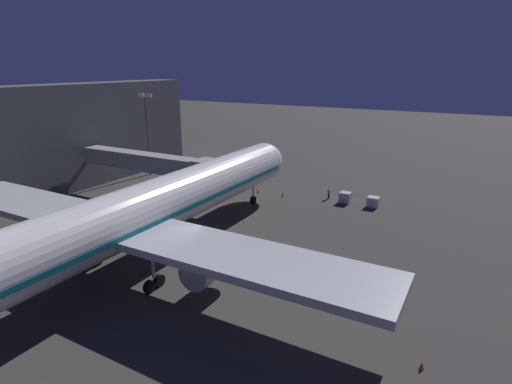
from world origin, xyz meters
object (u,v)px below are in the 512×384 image
(airliner_at_gate, at_px, (134,216))
(ground_crew_under_port_wing, at_px, (329,192))
(traffic_cone_wingtip_svc_side, at_px, (422,365))
(baggage_container_far_row, at_px, (373,202))
(apron_floodlight_mast, at_px, (147,128))
(traffic_cone_nose_port, at_px, (283,195))
(traffic_cone_nose_starboard, at_px, (258,191))
(jet_bridge, at_px, (157,164))
(baggage_container_mid_row, at_px, (345,197))

(airliner_at_gate, distance_m, ground_crew_under_port_wing, 32.89)
(traffic_cone_wingtip_svc_side, bearing_deg, baggage_container_far_row, -70.57)
(airliner_at_gate, bearing_deg, apron_floodlight_mast, -48.87)
(traffic_cone_nose_port, bearing_deg, traffic_cone_nose_starboard, 0.00)
(baggage_container_far_row, relative_size, traffic_cone_nose_port, 2.92)
(apron_floodlight_mast, distance_m, baggage_container_far_row, 42.15)
(apron_floodlight_mast, bearing_deg, baggage_container_far_row, -177.64)
(baggage_container_far_row, distance_m, ground_crew_under_port_wing, 6.96)
(traffic_cone_nose_starboard, bearing_deg, jet_bridge, 45.39)
(apron_floodlight_mast, relative_size, traffic_cone_nose_port, 26.99)
(jet_bridge, distance_m, traffic_cone_wingtip_svc_side, 44.97)
(apron_floodlight_mast, bearing_deg, traffic_cone_nose_starboard, 179.42)
(ground_crew_under_port_wing, bearing_deg, traffic_cone_nose_starboard, 12.01)
(traffic_cone_wingtip_svc_side, bearing_deg, airliner_at_gate, -2.57)
(traffic_cone_nose_starboard, bearing_deg, traffic_cone_nose_port, 180.00)
(baggage_container_mid_row, height_order, traffic_cone_nose_starboard, baggage_container_mid_row)
(jet_bridge, xyz_separation_m, traffic_cone_nose_starboard, (-11.02, -11.17, -5.51))
(baggage_container_far_row, height_order, traffic_cone_nose_port, baggage_container_far_row)
(traffic_cone_nose_port, bearing_deg, jet_bridge, 35.92)
(baggage_container_mid_row, bearing_deg, baggage_container_far_row, -178.31)
(traffic_cone_nose_starboard, bearing_deg, baggage_container_far_row, -173.86)
(jet_bridge, xyz_separation_m, apron_floodlight_mast, (12.28, -11.41, 3.02))
(airliner_at_gate, height_order, traffic_cone_nose_port, airliner_at_gate)
(traffic_cone_nose_port, height_order, traffic_cone_wingtip_svc_side, same)
(airliner_at_gate, distance_m, traffic_cone_nose_starboard, 29.54)
(jet_bridge, relative_size, traffic_cone_wingtip_svc_side, 45.39)
(airliner_at_gate, xyz_separation_m, traffic_cone_wingtip_svc_side, (-27.16, 1.22, -5.41))
(baggage_container_mid_row, xyz_separation_m, traffic_cone_nose_starboard, (13.91, 1.82, -0.51))
(apron_floodlight_mast, distance_m, traffic_cone_nose_starboard, 24.81)
(traffic_cone_nose_port, bearing_deg, ground_crew_under_port_wing, -160.57)
(jet_bridge, bearing_deg, traffic_cone_nose_port, -144.08)
(traffic_cone_nose_port, bearing_deg, airliner_at_gate, 85.66)
(airliner_at_gate, xyz_separation_m, baggage_container_far_row, (-15.83, -30.90, -4.95))
(traffic_cone_nose_starboard, bearing_deg, traffic_cone_wingtip_svc_side, 134.21)
(traffic_cone_nose_port, relative_size, traffic_cone_wingtip_svc_side, 1.00)
(traffic_cone_nose_port, height_order, traffic_cone_nose_starboard, same)
(ground_crew_under_port_wing, bearing_deg, baggage_container_mid_row, 169.08)
(airliner_at_gate, bearing_deg, baggage_container_far_row, -117.13)
(apron_floodlight_mast, height_order, traffic_cone_wingtip_svc_side, apron_floodlight_mast)
(baggage_container_mid_row, xyz_separation_m, traffic_cone_wingtip_svc_side, (-15.46, 32.00, -0.51))
(ground_crew_under_port_wing, bearing_deg, traffic_cone_nose_port, 19.43)
(airliner_at_gate, xyz_separation_m, ground_crew_under_port_wing, (-8.89, -31.32, -4.69))
(baggage_container_mid_row, distance_m, traffic_cone_nose_port, 9.69)
(traffic_cone_nose_port, relative_size, traffic_cone_nose_starboard, 1.00)
(baggage_container_far_row, distance_m, traffic_cone_wingtip_svc_side, 34.06)
(airliner_at_gate, relative_size, traffic_cone_nose_starboard, 108.16)
(traffic_cone_wingtip_svc_side, bearing_deg, apron_floodlight_mast, -30.01)
(jet_bridge, relative_size, baggage_container_mid_row, 15.47)
(jet_bridge, height_order, traffic_cone_nose_port, jet_bridge)
(baggage_container_far_row, distance_m, traffic_cone_nose_port, 13.78)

